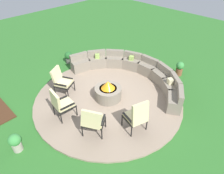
% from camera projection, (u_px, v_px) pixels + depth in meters
% --- Properties ---
extents(ground_plane, '(24.00, 24.00, 0.00)m').
position_uv_depth(ground_plane, '(108.00, 99.00, 7.48)').
color(ground_plane, '#2D6B28').
extents(patio_circle, '(5.32, 5.32, 0.06)m').
position_uv_depth(patio_circle, '(108.00, 98.00, 7.46)').
color(patio_circle, gray).
rests_on(patio_circle, ground_plane).
extents(fire_pit, '(0.96, 0.96, 0.73)m').
position_uv_depth(fire_pit, '(108.00, 92.00, 7.28)').
color(fire_pit, gray).
rests_on(fire_pit, patio_circle).
extents(curved_stone_bench, '(4.90, 2.44, 0.74)m').
position_uv_depth(curved_stone_bench, '(132.00, 71.00, 8.38)').
color(curved_stone_bench, gray).
rests_on(curved_stone_bench, patio_circle).
extents(lounge_chair_front_left, '(0.77, 0.75, 1.05)m').
position_uv_depth(lounge_chair_front_left, '(61.00, 81.00, 7.38)').
color(lounge_chair_front_left, black).
rests_on(lounge_chair_front_left, patio_circle).
extents(lounge_chair_front_right, '(0.60, 0.65, 1.09)m').
position_uv_depth(lounge_chair_front_right, '(61.00, 104.00, 6.35)').
color(lounge_chair_front_right, black).
rests_on(lounge_chair_front_right, patio_circle).
extents(lounge_chair_back_left, '(0.80, 0.79, 1.03)m').
position_uv_depth(lounge_chair_back_left, '(93.00, 121.00, 5.77)').
color(lounge_chair_back_left, black).
rests_on(lounge_chair_back_left, patio_circle).
extents(lounge_chair_back_right, '(0.74, 0.72, 1.12)m').
position_uv_depth(lounge_chair_back_right, '(137.00, 116.00, 5.89)').
color(lounge_chair_back_right, black).
rests_on(lounge_chair_back_right, patio_circle).
extents(potted_plant_0, '(0.32, 0.32, 0.62)m').
position_uv_depth(potted_plant_0, '(180.00, 68.00, 8.62)').
color(potted_plant_0, brown).
rests_on(potted_plant_0, ground_plane).
extents(potted_plant_1, '(0.34, 0.34, 0.58)m').
position_uv_depth(potted_plant_1, '(15.00, 142.00, 5.51)').
color(potted_plant_1, '#A89E8E').
rests_on(potted_plant_1, ground_plane).
extents(potted_plant_2, '(0.35, 0.35, 0.55)m').
position_uv_depth(potted_plant_2, '(69.00, 57.00, 9.51)').
color(potted_plant_2, '#605B56').
rests_on(potted_plant_2, ground_plane).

